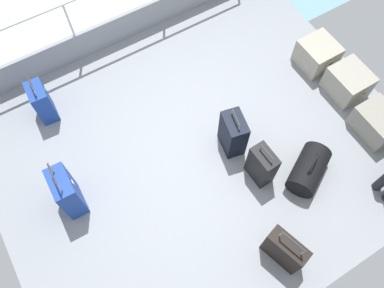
{
  "coord_description": "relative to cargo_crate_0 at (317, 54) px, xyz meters",
  "views": [
    {
      "loc": [
        1.85,
        -1.24,
        4.55
      ],
      "look_at": [
        0.02,
        -0.13,
        0.25
      ],
      "focal_mm": 36.24,
      "sensor_mm": 36.0,
      "label": 1
    }
  ],
  "objects": [
    {
      "name": "gunwale_port",
      "position": [
        -1.87,
        -2.15,
        0.03
      ],
      "size": [
        0.06,
        5.2,
        0.45
      ],
      "primitive_type": "cube",
      "color": "gray",
      "rests_on": "ground_plane"
    },
    {
      "name": "duffel_bag",
      "position": [
        1.32,
        -1.22,
        -0.02
      ],
      "size": [
        0.6,
        0.71,
        0.51
      ],
      "color": "black",
      "rests_on": "ground_plane"
    },
    {
      "name": "suitcase_4",
      "position": [
        -1.2,
        -3.63,
        0.09
      ],
      "size": [
        0.35,
        0.23,
        0.71
      ],
      "color": "navy",
      "rests_on": "ground_plane"
    },
    {
      "name": "ground_plane",
      "position": [
        0.3,
        -2.15,
        -0.23
      ],
      "size": [
        4.4,
        5.2,
        0.06
      ],
      "primitive_type": "cube",
      "color": "gray"
    },
    {
      "name": "cargo_crate_1",
      "position": [
        0.59,
        0.05,
        0.0
      ],
      "size": [
        0.55,
        0.47,
        0.39
      ],
      "color": "gray",
      "rests_on": "ground_plane"
    },
    {
      "name": "suitcase_1",
      "position": [
        1.95,
        -2.09,
        0.07
      ],
      "size": [
        0.49,
        0.31,
        0.69
      ],
      "color": "black",
      "rests_on": "ground_plane"
    },
    {
      "name": "suitcase_3",
      "position": [
        1.01,
        -1.72,
        0.09
      ],
      "size": [
        0.35,
        0.22,
        0.67
      ],
      "color": "black",
      "rests_on": "ground_plane"
    },
    {
      "name": "suitcase_2",
      "position": [
        0.14,
        -3.83,
        0.15
      ],
      "size": [
        0.42,
        0.23,
        0.9
      ],
      "color": "navy",
      "rests_on": "ground_plane"
    },
    {
      "name": "suitcase_0",
      "position": [
        0.48,
        -1.78,
        0.11
      ],
      "size": [
        0.41,
        0.31,
        0.7
      ],
      "color": "black",
      "rests_on": "ground_plane"
    },
    {
      "name": "cargo_crate_0",
      "position": [
        0.0,
        0.0,
        0.0
      ],
      "size": [
        0.52,
        0.47,
        0.39
      ],
      "color": "#9E9989",
      "rests_on": "ground_plane"
    },
    {
      "name": "cargo_crate_2",
      "position": [
        1.27,
        -0.04,
        -0.02
      ],
      "size": [
        0.6,
        0.44,
        0.36
      ],
      "color": "gray",
      "rests_on": "ground_plane"
    }
  ]
}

